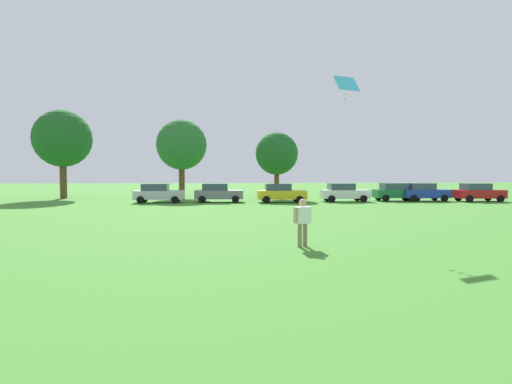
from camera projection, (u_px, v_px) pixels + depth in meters
The scene contains 13 objects.
ground_plane at pixel (225, 210), 28.69m from camera, with size 160.00×160.00×0.00m, color #42842D.
adult_bystander at pixel (303, 218), 14.52m from camera, with size 0.71×0.55×1.70m.
kite at pixel (346, 85), 18.23m from camera, with size 1.23×0.86×1.09m.
parked_car_silver_0 at pixel (158, 193), 36.04m from camera, with size 4.30×2.02×1.68m.
parked_car_gray_1 at pixel (218, 193), 36.74m from camera, with size 4.30×2.02×1.68m.
parked_car_yellow_2 at pixel (281, 193), 36.40m from camera, with size 4.30×2.02×1.68m.
parked_car_white_3 at pixel (344, 192), 37.49m from camera, with size 4.30×2.02×1.68m.
parked_car_green_4 at pixel (396, 192), 38.42m from camera, with size 4.30×2.02×1.68m.
parked_car_blue_5 at pixel (424, 192), 38.26m from camera, with size 4.30×2.02×1.68m.
parked_car_red_6 at pixel (478, 192), 37.64m from camera, with size 4.30×2.02×1.68m.
tree_far_left at pixel (62, 139), 41.91m from camera, with size 5.83×5.83×9.09m.
tree_center at pixel (182, 145), 43.46m from camera, with size 5.33×5.33×8.31m.
tree_far_right at pixel (277, 154), 42.13m from camera, with size 4.38×4.38×6.83m.
Camera 1 is at (0.05, 1.32, 2.62)m, focal length 28.66 mm.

